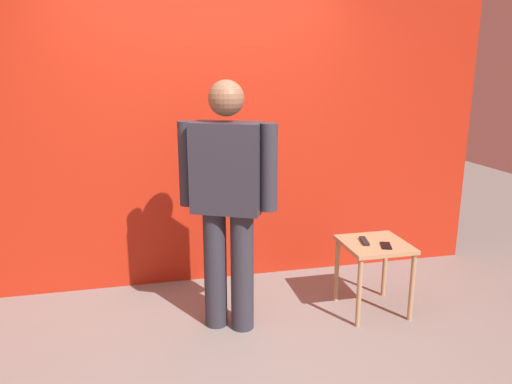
{
  "coord_description": "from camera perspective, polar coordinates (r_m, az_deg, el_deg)",
  "views": [
    {
      "loc": [
        -0.47,
        -2.66,
        1.83
      ],
      "look_at": [
        0.28,
        0.55,
        1.0
      ],
      "focal_mm": 34.11,
      "sensor_mm": 36.0,
      "label": 1
    }
  ],
  "objects": [
    {
      "name": "side_table",
      "position": [
        3.85,
        13.7,
        -7.1
      ],
      "size": [
        0.48,
        0.48,
        0.56
      ],
      "color": "tan",
      "rests_on": "ground_plane"
    },
    {
      "name": "standing_person",
      "position": [
        3.35,
        -3.35,
        -0.39
      ],
      "size": [
        0.67,
        0.42,
        1.77
      ],
      "color": "#2D2D38",
      "rests_on": "ground_plane"
    },
    {
      "name": "tv_remote",
      "position": [
        3.8,
        12.58,
        -5.63
      ],
      "size": [
        0.08,
        0.18,
        0.02
      ],
      "primitive_type": "cube",
      "rotation": [
        0.0,
        0.0,
        -0.22
      ],
      "color": "black",
      "rests_on": "side_table"
    },
    {
      "name": "ground_plane",
      "position": [
        3.26,
        -2.73,
        -20.06
      ],
      "size": [
        12.0,
        12.0,
        0.0
      ],
      "primitive_type": "plane",
      "color": "gray"
    },
    {
      "name": "back_wall_red",
      "position": [
        4.18,
        -6.61,
        7.47
      ],
      "size": [
        5.12,
        0.12,
        2.71
      ],
      "primitive_type": "cube",
      "color": "#B22412",
      "rests_on": "ground_plane"
    },
    {
      "name": "cell_phone",
      "position": [
        3.75,
        15.0,
        -6.09
      ],
      "size": [
        0.11,
        0.16,
        0.01
      ],
      "primitive_type": "cube",
      "rotation": [
        0.0,
        0.0,
        -0.34
      ],
      "color": "black",
      "rests_on": "side_table"
    }
  ]
}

